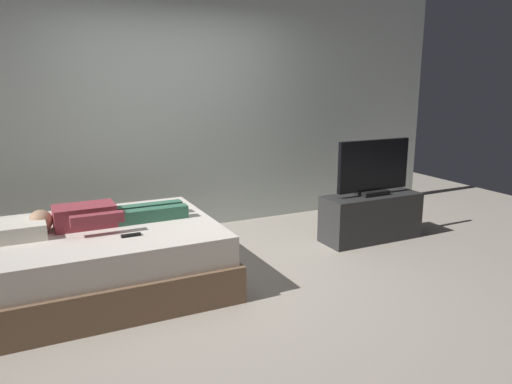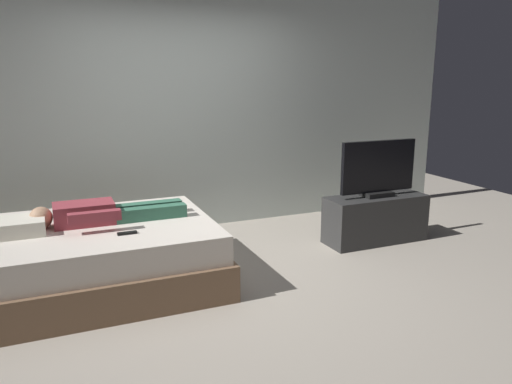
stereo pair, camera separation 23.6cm
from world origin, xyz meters
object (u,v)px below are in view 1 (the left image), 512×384
Objects in this scene: person at (101,215)px; remote at (131,235)px; tv at (373,168)px; tv_stand at (371,217)px; pillow at (12,231)px; bed at (102,259)px.

person is 0.44m from remote.
tv reaches higher than remote.
person is 2.83m from tv_stand.
remote is 0.14× the size of tv_stand.
remote is at bearing -22.52° from pillow.
person is at bearing -179.96° from tv.
pillow reaches higher than tv_stand.
pillow is 0.55× the size of tv.
tv_stand is at bearing 180.00° from tv.
pillow is at bearing -178.90° from tv.
bed is at bearing 0.00° from pillow.
remote is 2.70m from tv_stand.
pillow is 0.89m from remote.
pillow is at bearing -178.90° from tv_stand.
bed is at bearing 117.88° from remote.
bed reaches higher than tv_stand.
tv is (2.83, 0.07, 0.52)m from bed.
person is at bearing 5.51° from pillow.
bed is 1.75× the size of tv_stand.
remote is (0.82, -0.34, -0.05)m from pillow.
tv_stand is (2.80, 0.00, -0.37)m from person.
tv is (3.47, 0.07, 0.18)m from pillow.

